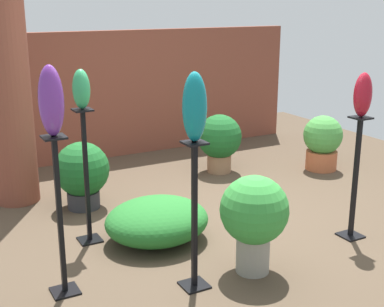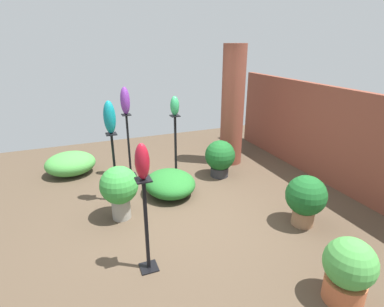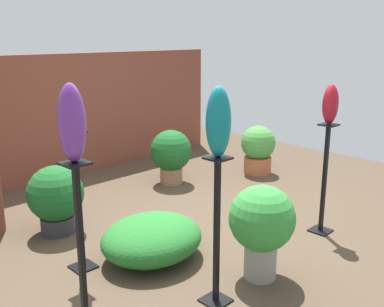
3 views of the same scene
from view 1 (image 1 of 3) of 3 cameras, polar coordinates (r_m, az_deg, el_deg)
ground_plane at (r=5.32m, az=2.19°, el=-7.38°), size 8.00×8.00×0.00m
brick_wall_back at (r=7.44m, az=-8.54°, el=6.20°), size 5.60×0.12×1.73m
brick_pillar at (r=5.88m, az=-19.01°, el=6.29°), size 0.46×0.46×2.41m
pedestal_ruby at (r=5.05m, az=16.98°, el=-3.08°), size 0.20×0.20×1.13m
pedestal_jade at (r=4.82m, az=-11.17°, el=-3.05°), size 0.20×0.20×1.22m
pedestal_violet at (r=4.02m, az=-13.88°, el=-7.29°), size 0.20×0.20×1.21m
pedestal_teal at (r=3.99m, az=0.26°, el=-7.41°), size 0.20×0.20×1.15m
art_vase_ruby at (r=4.86m, az=17.76°, el=5.98°), size 0.16×0.15×0.39m
art_vase_jade at (r=4.62m, az=-11.73°, el=6.74°), size 0.15×0.16×0.34m
art_vase_violet at (r=3.76m, az=-14.79°, el=5.45°), size 0.17×0.17×0.49m
art_vase_teal at (r=3.73m, az=0.28°, el=4.97°), size 0.17×0.18×0.50m
potted_plant_front_left at (r=6.74m, az=2.95°, el=1.51°), size 0.56×0.56×0.74m
potted_plant_front_right at (r=7.05m, az=13.75°, el=1.31°), size 0.50×0.50×0.70m
potted_plant_mid_right at (r=4.25m, az=6.64°, el=-6.54°), size 0.55×0.55×0.81m
potted_plant_walkway_edge at (r=5.67m, az=-11.65°, el=-1.97°), size 0.57×0.57×0.71m
foliage_bed_east at (r=4.88m, az=-3.75°, el=-7.16°), size 0.95×0.84×0.39m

